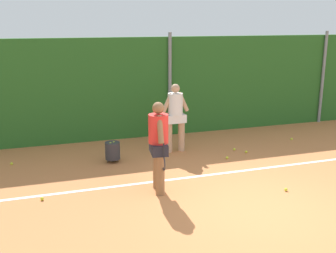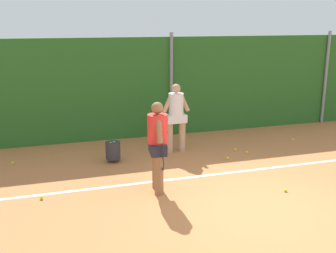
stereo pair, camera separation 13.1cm
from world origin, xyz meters
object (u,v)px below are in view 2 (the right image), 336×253
ball_hopper (113,150)px  tennis_ball_8 (285,190)px  player_foreground_near (158,142)px  player_midcourt (176,114)px  tennis_ball_2 (158,168)px  tennis_ball_6 (228,158)px  tennis_ball_4 (13,163)px  tennis_ball_5 (293,139)px  tennis_ball_0 (247,152)px  tennis_ball_1 (235,150)px  tennis_ball_7 (41,198)px

ball_hopper → tennis_ball_8: (3.00, -2.83, -0.26)m
player_foreground_near → player_midcourt: player_foreground_near is taller
tennis_ball_2 → tennis_ball_6: size_ratio=1.00×
ball_hopper → tennis_ball_4: size_ratio=7.78×
player_foreground_near → tennis_ball_5: (4.70, 2.29, -0.99)m
tennis_ball_0 → tennis_ball_1: (-0.20, 0.29, 0.00)m
tennis_ball_5 → tennis_ball_7: (-6.96, -2.02, 0.00)m
tennis_ball_8 → tennis_ball_7: bearing=167.2°
player_foreground_near → tennis_ball_5: size_ratio=27.74×
player_foreground_near → tennis_ball_6: (2.19, 1.36, -0.99)m
tennis_ball_0 → tennis_ball_4: (-5.77, 0.93, 0.00)m
tennis_ball_0 → tennis_ball_5: (1.83, 0.66, 0.00)m
tennis_ball_8 → tennis_ball_2: bearing=136.1°
ball_hopper → tennis_ball_8: bearing=-43.3°
player_foreground_near → tennis_ball_4: player_foreground_near is taller
player_foreground_near → tennis_ball_7: bearing=-89.0°
player_foreground_near → ball_hopper: 2.22m
ball_hopper → tennis_ball_7: ball_hopper is taller
tennis_ball_5 → tennis_ball_6: 2.68m
player_foreground_near → tennis_ball_1: size_ratio=27.74×
tennis_ball_2 → tennis_ball_8: bearing=-43.9°
tennis_ball_1 → tennis_ball_4: same height
tennis_ball_1 → tennis_ball_2: bearing=-162.9°
tennis_ball_1 → tennis_ball_4: (-5.57, 0.65, 0.00)m
tennis_ball_4 → tennis_ball_7: 2.39m
player_midcourt → tennis_ball_2: (-0.80, -1.15, -0.97)m
ball_hopper → tennis_ball_0: ball_hopper is taller
player_midcourt → ball_hopper: bearing=9.6°
tennis_ball_0 → tennis_ball_7: size_ratio=1.00×
tennis_ball_0 → tennis_ball_7: same height
tennis_ball_8 → ball_hopper: bearing=136.7°
tennis_ball_1 → tennis_ball_8: same height
tennis_ball_0 → tennis_ball_5: size_ratio=1.00×
tennis_ball_7 → tennis_ball_0: bearing=14.9°
player_midcourt → tennis_ball_7: player_midcourt is taller
tennis_ball_1 → tennis_ball_8: size_ratio=1.00×
tennis_ball_7 → ball_hopper: bearing=45.9°
tennis_ball_0 → ball_hopper: bearing=173.5°
player_foreground_near → player_midcourt: (1.16, 2.35, -0.02)m
player_foreground_near → tennis_ball_0: (2.87, 1.63, -0.99)m
tennis_ball_6 → tennis_ball_7: bearing=-166.2°
player_foreground_near → tennis_ball_2: size_ratio=27.74×
tennis_ball_6 → tennis_ball_0: bearing=21.8°
tennis_ball_4 → tennis_ball_8: size_ratio=1.00×
player_midcourt → tennis_ball_4: (-4.06, 0.21, -0.97)m
tennis_ball_2 → tennis_ball_5: bearing=14.0°
ball_hopper → tennis_ball_5: bearing=2.9°
tennis_ball_5 → tennis_ball_8: 3.83m
tennis_ball_5 → tennis_ball_6: size_ratio=1.00×
tennis_ball_1 → tennis_ball_5: (2.02, 0.37, 0.00)m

